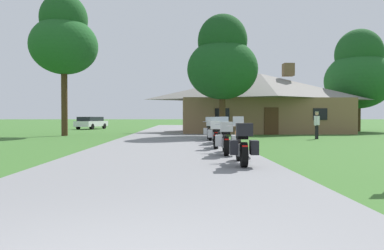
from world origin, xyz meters
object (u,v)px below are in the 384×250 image
at_px(bystander_white_shirt_near_lodge, 317,124).
at_px(tree_by_lodge_front, 222,61).
at_px(motorcycle_white_third_in_row, 217,134).
at_px(motorcycle_blue_second_in_row, 226,138).
at_px(motorcycle_blue_farthest_in_row, 210,130).
at_px(tree_right_of_lodge, 359,73).
at_px(motorcycle_silver_fourth_in_row, 215,132).
at_px(motorcycle_orange_nearest_to_camera, 242,144).
at_px(parked_white_suv_far_left, 91,122).
at_px(tree_left_near, 64,38).

height_order(bystander_white_shirt_near_lodge, tree_by_lodge_front, tree_by_lodge_front).
bearing_deg(bystander_white_shirt_near_lodge, motorcycle_white_third_in_row, 176.94).
xyz_separation_m(motorcycle_blue_second_in_row, motorcycle_blue_farthest_in_row, (0.07, 7.89, 0.00)).
bearing_deg(tree_right_of_lodge, bystander_white_shirt_near_lodge, -125.38).
height_order(motorcycle_silver_fourth_in_row, bystander_white_shirt_near_lodge, bystander_white_shirt_near_lodge).
bearing_deg(motorcycle_white_third_in_row, motorcycle_orange_nearest_to_camera, -77.71).
bearing_deg(motorcycle_silver_fourth_in_row, motorcycle_white_third_in_row, -91.64).
xyz_separation_m(motorcycle_orange_nearest_to_camera, parked_white_suv_far_left, (-11.90, 31.73, 0.17)).
height_order(motorcycle_blue_farthest_in_row, parked_white_suv_far_left, parked_white_suv_far_left).
xyz_separation_m(motorcycle_silver_fourth_in_row, motorcycle_blue_farthest_in_row, (-0.06, 2.67, 0.00)).
xyz_separation_m(motorcycle_blue_farthest_in_row, tree_by_lodge_front, (1.28, 4.86, 4.64)).
bearing_deg(tree_left_near, bystander_white_shirt_near_lodge, -15.08).
distance_m(motorcycle_blue_second_in_row, motorcycle_blue_farthest_in_row, 7.89).
bearing_deg(motorcycle_white_third_in_row, parked_white_suv_far_left, 125.29).
bearing_deg(motorcycle_blue_farthest_in_row, parked_white_suv_far_left, 119.67).
bearing_deg(motorcycle_white_third_in_row, tree_right_of_lodge, 61.94).
distance_m(motorcycle_orange_nearest_to_camera, bystander_white_shirt_near_lodge, 13.93).
relative_size(motorcycle_white_third_in_row, tree_right_of_lodge, 0.21).
height_order(tree_left_near, parked_white_suv_far_left, tree_left_near).
distance_m(motorcycle_silver_fourth_in_row, bystander_white_shirt_near_lodge, 7.91).
bearing_deg(motorcycle_blue_farthest_in_row, tree_by_lodge_front, 75.60).
relative_size(motorcycle_silver_fourth_in_row, bystander_white_shirt_near_lodge, 1.24).
bearing_deg(motorcycle_white_third_in_row, motorcycle_silver_fourth_in_row, 97.92).
bearing_deg(parked_white_suv_far_left, motorcycle_blue_farthest_in_row, -45.95).
relative_size(tree_right_of_lodge, tree_by_lodge_front, 1.15).
xyz_separation_m(motorcycle_blue_farthest_in_row, parked_white_suv_far_left, (-11.86, 21.12, 0.17)).
xyz_separation_m(bystander_white_shirt_near_lodge, tree_left_near, (-16.75, 4.51, 6.09)).
height_order(bystander_white_shirt_near_lodge, tree_left_near, tree_left_near).
relative_size(motorcycle_white_third_in_row, bystander_white_shirt_near_lodge, 1.23).
xyz_separation_m(bystander_white_shirt_near_lodge, parked_white_suv_far_left, (-18.58, 19.52, -0.17)).
xyz_separation_m(motorcycle_white_third_in_row, motorcycle_blue_farthest_in_row, (0.07, 5.16, -0.01)).
distance_m(motorcycle_white_third_in_row, tree_by_lodge_front, 11.12).
height_order(motorcycle_silver_fourth_in_row, tree_left_near, tree_left_near).
relative_size(motorcycle_white_third_in_row, tree_left_near, 0.20).
height_order(motorcycle_blue_farthest_in_row, tree_right_of_lodge, tree_right_of_lodge).
xyz_separation_m(motorcycle_blue_farthest_in_row, tree_left_near, (-10.04, 6.11, 6.43)).
xyz_separation_m(motorcycle_white_third_in_row, bystander_white_shirt_near_lodge, (6.79, 6.75, 0.33)).
relative_size(motorcycle_blue_second_in_row, parked_white_suv_far_left, 0.42).
xyz_separation_m(motorcycle_silver_fourth_in_row, bystander_white_shirt_near_lodge, (6.65, 4.27, 0.34)).
relative_size(motorcycle_orange_nearest_to_camera, motorcycle_blue_farthest_in_row, 1.00).
bearing_deg(motorcycle_blue_second_in_row, tree_by_lodge_front, 88.03).
height_order(motorcycle_orange_nearest_to_camera, parked_white_suv_far_left, parked_white_suv_far_left).
height_order(motorcycle_white_third_in_row, parked_white_suv_far_left, parked_white_suv_far_left).
distance_m(motorcycle_white_third_in_row, parked_white_suv_far_left, 28.80).
distance_m(motorcycle_blue_farthest_in_row, bystander_white_shirt_near_lodge, 6.91).
relative_size(motorcycle_silver_fourth_in_row, tree_by_lodge_front, 0.25).
distance_m(motorcycle_orange_nearest_to_camera, motorcycle_blue_second_in_row, 2.73).
bearing_deg(tree_by_lodge_front, motorcycle_blue_farthest_in_row, -104.74).
height_order(tree_by_lodge_front, parked_white_suv_far_left, tree_by_lodge_front).
xyz_separation_m(tree_left_near, tree_by_lodge_front, (11.32, -1.25, -1.78)).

